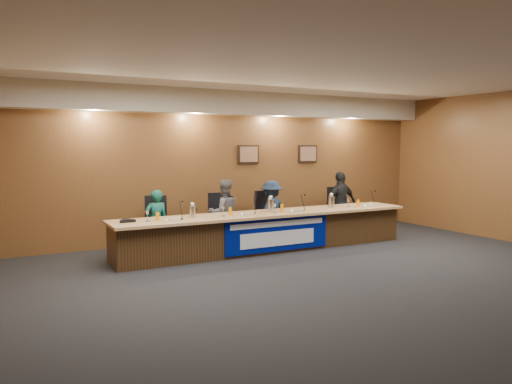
% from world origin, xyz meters
% --- Properties ---
extents(floor, '(10.00, 10.00, 0.00)m').
position_xyz_m(floor, '(0.00, 0.00, 0.00)').
color(floor, black).
rests_on(floor, ground).
extents(ceiling, '(10.00, 8.00, 0.04)m').
position_xyz_m(ceiling, '(0.00, 0.00, 3.20)').
color(ceiling, silver).
rests_on(ceiling, wall_back).
extents(wall_back, '(10.00, 0.04, 3.20)m').
position_xyz_m(wall_back, '(0.00, 4.00, 1.60)').
color(wall_back, brown).
rests_on(wall_back, floor).
extents(soffit, '(10.00, 0.50, 0.50)m').
position_xyz_m(soffit, '(0.00, 3.75, 2.95)').
color(soffit, beige).
rests_on(soffit, wall_back).
extents(dais_body, '(6.00, 0.80, 0.70)m').
position_xyz_m(dais_body, '(0.00, 2.40, 0.35)').
color(dais_body, '#3A2512').
rests_on(dais_body, floor).
extents(dais_top, '(6.10, 0.95, 0.05)m').
position_xyz_m(dais_top, '(0.00, 2.35, 0.72)').
color(dais_top, tan).
rests_on(dais_top, dais_body).
extents(banner, '(2.20, 0.02, 0.65)m').
position_xyz_m(banner, '(0.00, 1.99, 0.38)').
color(banner, '#000E74').
rests_on(banner, dais_body).
extents(banner_text_upper, '(2.00, 0.01, 0.10)m').
position_xyz_m(banner_text_upper, '(0.00, 1.97, 0.58)').
color(banner_text_upper, silver).
rests_on(banner_text_upper, banner).
extents(banner_text_lower, '(1.60, 0.01, 0.28)m').
position_xyz_m(banner_text_lower, '(0.00, 1.97, 0.30)').
color(banner_text_lower, silver).
rests_on(banner_text_lower, banner).
extents(wall_photo_left, '(0.52, 0.04, 0.42)m').
position_xyz_m(wall_photo_left, '(0.40, 3.97, 1.85)').
color(wall_photo_left, black).
rests_on(wall_photo_left, wall_back).
extents(wall_photo_right, '(0.52, 0.04, 0.42)m').
position_xyz_m(wall_photo_right, '(2.00, 3.97, 1.85)').
color(wall_photo_right, black).
rests_on(wall_photo_right, wall_back).
extents(panelist_a, '(0.45, 0.29, 1.22)m').
position_xyz_m(panelist_a, '(-2.00, 3.13, 0.61)').
color(panelist_a, '#104F41').
rests_on(panelist_a, floor).
extents(panelist_b, '(0.72, 0.59, 1.37)m').
position_xyz_m(panelist_b, '(-0.59, 3.13, 0.68)').
color(panelist_b, '#55565A').
rests_on(panelist_b, floor).
extents(panelist_c, '(0.94, 0.70, 1.31)m').
position_xyz_m(panelist_c, '(0.52, 3.13, 0.65)').
color(panelist_c, '#132237').
rests_on(panelist_c, floor).
extents(panelist_d, '(0.88, 0.43, 1.45)m').
position_xyz_m(panelist_d, '(2.36, 3.13, 0.73)').
color(panelist_d, black).
rests_on(panelist_d, floor).
extents(office_chair_a, '(0.63, 0.63, 0.08)m').
position_xyz_m(office_chair_a, '(-2.00, 3.23, 0.48)').
color(office_chair_a, black).
rests_on(office_chair_a, floor).
extents(office_chair_b, '(0.48, 0.48, 0.08)m').
position_xyz_m(office_chair_b, '(-0.59, 3.23, 0.48)').
color(office_chair_b, black).
rests_on(office_chair_b, floor).
extents(office_chair_c, '(0.57, 0.57, 0.08)m').
position_xyz_m(office_chair_c, '(0.52, 3.23, 0.48)').
color(office_chair_c, black).
rests_on(office_chair_c, floor).
extents(office_chair_d, '(0.63, 0.63, 0.08)m').
position_xyz_m(office_chair_d, '(2.36, 3.23, 0.48)').
color(office_chair_d, black).
rests_on(office_chair_d, floor).
extents(nameplate_a, '(0.24, 0.08, 0.10)m').
position_xyz_m(nameplate_a, '(-2.01, 2.08, 0.80)').
color(nameplate_a, white).
rests_on(nameplate_a, dais_top).
extents(microphone_a, '(0.07, 0.07, 0.02)m').
position_xyz_m(microphone_a, '(-1.82, 2.28, 0.76)').
color(microphone_a, black).
rests_on(microphone_a, dais_top).
extents(juice_glass_a, '(0.06, 0.06, 0.15)m').
position_xyz_m(juice_glass_a, '(-2.22, 2.32, 0.82)').
color(juice_glass_a, '#FD8500').
rests_on(juice_glass_a, dais_top).
extents(water_glass_a, '(0.08, 0.08, 0.18)m').
position_xyz_m(water_glass_a, '(-2.40, 2.33, 0.84)').
color(water_glass_a, silver).
rests_on(water_glass_a, dais_top).
extents(nameplate_b, '(0.24, 0.08, 0.10)m').
position_xyz_m(nameplate_b, '(-0.58, 2.08, 0.80)').
color(nameplate_b, white).
rests_on(nameplate_b, dais_top).
extents(microphone_b, '(0.07, 0.07, 0.02)m').
position_xyz_m(microphone_b, '(-0.37, 2.28, 0.76)').
color(microphone_b, black).
rests_on(microphone_b, dais_top).
extents(juice_glass_b, '(0.06, 0.06, 0.15)m').
position_xyz_m(juice_glass_b, '(-0.82, 2.33, 0.82)').
color(juice_glass_b, '#FD8500').
rests_on(juice_glass_b, dais_top).
extents(water_glass_b, '(0.08, 0.08, 0.18)m').
position_xyz_m(water_glass_b, '(-1.00, 2.28, 0.84)').
color(water_glass_b, silver).
rests_on(water_glass_b, dais_top).
extents(nameplate_c, '(0.24, 0.08, 0.10)m').
position_xyz_m(nameplate_c, '(0.49, 2.06, 0.80)').
color(nameplate_c, white).
rests_on(nameplate_c, dais_top).
extents(microphone_c, '(0.07, 0.07, 0.02)m').
position_xyz_m(microphone_c, '(0.69, 2.22, 0.76)').
color(microphone_c, black).
rests_on(microphone_c, dais_top).
extents(juice_glass_c, '(0.06, 0.06, 0.15)m').
position_xyz_m(juice_glass_c, '(0.30, 2.33, 0.82)').
color(juice_glass_c, '#FD8500').
rests_on(juice_glass_c, dais_top).
extents(water_glass_c, '(0.08, 0.08, 0.18)m').
position_xyz_m(water_glass_c, '(0.10, 2.27, 0.84)').
color(water_glass_c, silver).
rests_on(water_glass_c, dais_top).
extents(nameplate_d, '(0.24, 0.08, 0.10)m').
position_xyz_m(nameplate_d, '(2.33, 2.09, 0.80)').
color(nameplate_d, white).
rests_on(nameplate_d, dais_top).
extents(microphone_d, '(0.07, 0.07, 0.02)m').
position_xyz_m(microphone_d, '(2.51, 2.25, 0.76)').
color(microphone_d, black).
rests_on(microphone_d, dais_top).
extents(juice_glass_d, '(0.06, 0.06, 0.15)m').
position_xyz_m(juice_glass_d, '(2.15, 2.26, 0.82)').
color(juice_glass_d, '#FD8500').
rests_on(juice_glass_d, dais_top).
extents(water_glass_d, '(0.08, 0.08, 0.18)m').
position_xyz_m(water_glass_d, '(1.92, 2.32, 0.84)').
color(water_glass_d, silver).
rests_on(water_glass_d, dais_top).
extents(carafe_left, '(0.12, 0.12, 0.22)m').
position_xyz_m(carafe_left, '(-1.55, 2.41, 0.86)').
color(carafe_left, silver).
rests_on(carafe_left, dais_top).
extents(carafe_mid, '(0.12, 0.12, 0.25)m').
position_xyz_m(carafe_mid, '(0.11, 2.46, 0.88)').
color(carafe_mid, silver).
rests_on(carafe_mid, dais_top).
extents(carafe_right, '(0.12, 0.12, 0.24)m').
position_xyz_m(carafe_right, '(1.54, 2.40, 0.87)').
color(carafe_right, silver).
rests_on(carafe_right, dais_top).
extents(speakerphone, '(0.32, 0.32, 0.05)m').
position_xyz_m(speakerphone, '(-2.73, 2.41, 0.78)').
color(speakerphone, black).
rests_on(speakerphone, dais_top).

